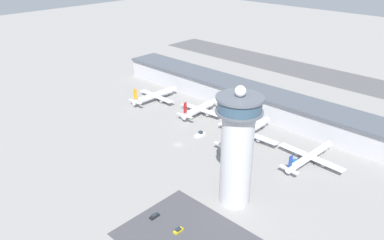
{
  "coord_description": "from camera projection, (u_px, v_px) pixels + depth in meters",
  "views": [
    {
      "loc": [
        133.82,
        -129.07,
        103.9
      ],
      "look_at": [
        2.7,
        8.53,
        13.52
      ],
      "focal_mm": 35.0,
      "sensor_mm": 36.0,
      "label": 1
    }
  ],
  "objects": [
    {
      "name": "ground_plane",
      "position": [
        178.0,
        145.0,
        212.37
      ],
      "size": [
        1000.0,
        1000.0,
        0.0
      ],
      "primitive_type": "plane",
      "color": "gray"
    },
    {
      "name": "terminal_building",
      "position": [
        251.0,
        98.0,
        254.75
      ],
      "size": [
        228.99,
        25.0,
        15.6
      ],
      "color": "#B2B2B7",
      "rests_on": "ground"
    },
    {
      "name": "runway_strip",
      "position": [
        320.0,
        74.0,
        325.77
      ],
      "size": [
        343.49,
        44.0,
        0.01
      ],
      "primitive_type": "cube",
      "color": "#515154",
      "rests_on": "ground"
    },
    {
      "name": "control_tower",
      "position": [
        237.0,
        147.0,
        154.79
      ],
      "size": [
        19.2,
        19.2,
        54.35
      ],
      "color": "#BCBCC1",
      "rests_on": "ground"
    },
    {
      "name": "airplane_gate_alpha",
      "position": [
        155.0,
        96.0,
        269.5
      ],
      "size": [
        33.32,
        37.69,
        13.79
      ],
      "color": "silver",
      "rests_on": "ground"
    },
    {
      "name": "airplane_gate_bravo",
      "position": [
        200.0,
        109.0,
        247.18
      ],
      "size": [
        31.53,
        32.9,
        13.89
      ],
      "color": "white",
      "rests_on": "ground"
    },
    {
      "name": "airplane_gate_charlie",
      "position": [
        246.0,
        132.0,
        216.41
      ],
      "size": [
        39.8,
        45.25,
        13.61
      ],
      "color": "silver",
      "rests_on": "ground"
    },
    {
      "name": "airplane_gate_delta",
      "position": [
        310.0,
        156.0,
        193.09
      ],
      "size": [
        37.12,
        39.4,
        11.85
      ],
      "color": "white",
      "rests_on": "ground"
    },
    {
      "name": "service_truck_catering",
      "position": [
        299.0,
        161.0,
        194.44
      ],
      "size": [
        6.51,
        6.07,
        2.82
      ],
      "color": "black",
      "rests_on": "ground"
    },
    {
      "name": "service_truck_fuel",
      "position": [
        235.0,
        133.0,
        223.76
      ],
      "size": [
        4.99,
        8.56,
        2.55
      ],
      "color": "black",
      "rests_on": "ground"
    },
    {
      "name": "service_truck_baggage",
      "position": [
        238.0,
        148.0,
        206.95
      ],
      "size": [
        8.24,
        4.87,
        3.05
      ],
      "color": "black",
      "rests_on": "ground"
    },
    {
      "name": "service_truck_water",
      "position": [
        200.0,
        134.0,
        221.79
      ],
      "size": [
        2.54,
        6.98,
        2.72
      ],
      "color": "black",
      "rests_on": "ground"
    },
    {
      "name": "car_yellow_taxi",
      "position": [
        178.0,
        230.0,
        148.36
      ],
      "size": [
        1.91,
        4.25,
        1.53
      ],
      "color": "black",
      "rests_on": "ground"
    },
    {
      "name": "car_maroon_suv",
      "position": [
        154.0,
        216.0,
        156.08
      ],
      "size": [
        1.76,
        4.45,
        1.49
      ],
      "color": "black",
      "rests_on": "ground"
    }
  ]
}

